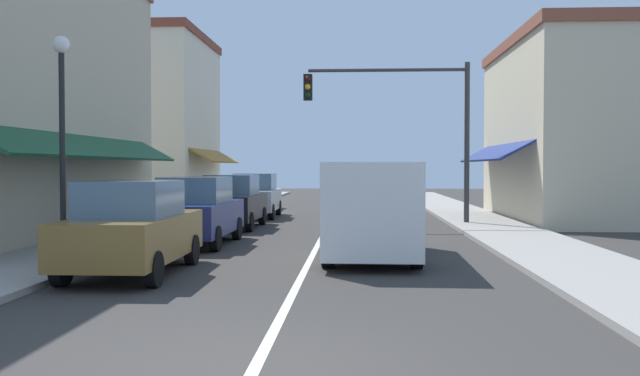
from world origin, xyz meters
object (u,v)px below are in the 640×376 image
object	(u,v)px
parked_car_second_left	(197,211)
parked_car_far_left	(255,196)
traffic_signal_mast_arm	(409,113)
street_lamp_left_near	(62,110)
parked_car_third_left	(232,202)
parked_car_nearest_left	(132,228)
van_in_lane	(372,206)

from	to	relation	value
parked_car_second_left	parked_car_far_left	size ratio (longest dim) A/B	1.00
traffic_signal_mast_arm	street_lamp_left_near	world-z (taller)	traffic_signal_mast_arm
parked_car_third_left	parked_car_far_left	bearing A→B (deg)	90.07
parked_car_nearest_left	parked_car_second_left	bearing A→B (deg)	89.25
parked_car_far_left	street_lamp_left_near	bearing A→B (deg)	-99.75
parked_car_far_left	van_in_lane	distance (m)	12.83
parked_car_nearest_left	van_in_lane	size ratio (longest dim) A/B	0.79
parked_car_second_left	parked_car_far_left	xyz separation A→B (m)	(0.07, 9.77, 0.00)
van_in_lane	traffic_signal_mast_arm	world-z (taller)	traffic_signal_mast_arm
van_in_lane	street_lamp_left_near	bearing A→B (deg)	-168.23
parked_car_nearest_left	parked_car_second_left	size ratio (longest dim) A/B	1.00
parked_car_second_left	parked_car_nearest_left	bearing A→B (deg)	-89.57
parked_car_nearest_left	parked_car_third_left	world-z (taller)	same
van_in_lane	parked_car_second_left	bearing A→B (deg)	154.27
van_in_lane	parked_car_far_left	bearing A→B (deg)	111.19
parked_car_third_left	van_in_lane	bearing A→B (deg)	-57.68
parked_car_third_left	parked_car_far_left	world-z (taller)	same
parked_car_far_left	parked_car_second_left	bearing A→B (deg)	-91.28
traffic_signal_mast_arm	street_lamp_left_near	distance (m)	12.62
van_in_lane	street_lamp_left_near	xyz separation A→B (m)	(-6.50, -1.24, 2.06)
traffic_signal_mast_arm	street_lamp_left_near	xyz separation A→B (m)	(-7.94, -9.79, -0.68)
parked_car_nearest_left	parked_car_far_left	world-z (taller)	same
parked_car_nearest_left	street_lamp_left_near	xyz separation A→B (m)	(-1.96, 1.45, 2.33)
parked_car_far_left	street_lamp_left_near	distance (m)	13.63
parked_car_far_left	traffic_signal_mast_arm	world-z (taller)	traffic_signal_mast_arm
parked_car_third_left	street_lamp_left_near	distance (m)	8.99
parked_car_nearest_left	parked_car_second_left	xyz separation A→B (m)	(0.04, 4.95, 0.00)
parked_car_far_left	traffic_signal_mast_arm	distance (m)	7.46
parked_car_second_left	van_in_lane	distance (m)	5.04
street_lamp_left_near	parked_car_far_left	bearing A→B (deg)	81.13
van_in_lane	traffic_signal_mast_arm	size ratio (longest dim) A/B	0.91
parked_car_far_left	traffic_signal_mast_arm	bearing A→B (deg)	-31.57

